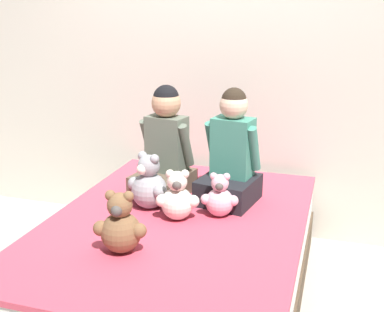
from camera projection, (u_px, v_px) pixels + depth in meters
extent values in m
plane|color=#B2A899|center=(178.00, 298.00, 2.78)|extent=(14.00, 14.00, 0.00)
cube|color=beige|center=(225.00, 61.00, 3.37)|extent=(8.00, 0.06, 2.50)
cube|color=#473828|center=(177.00, 280.00, 2.75)|extent=(1.38, 1.88, 0.24)
cube|color=white|center=(177.00, 243.00, 2.68)|extent=(1.35, 1.85, 0.23)
cube|color=#C64256|center=(177.00, 222.00, 2.64)|extent=(1.36, 1.86, 0.03)
cube|color=brown|center=(163.00, 183.00, 2.97)|extent=(0.36, 0.41, 0.14)
cube|color=#5B6656|center=(167.00, 144.00, 2.95)|extent=(0.26, 0.19, 0.34)
sphere|color=tan|center=(166.00, 103.00, 2.87)|extent=(0.18, 0.18, 0.18)
sphere|color=black|center=(166.00, 98.00, 2.86)|extent=(0.16, 0.16, 0.16)
cylinder|color=#5B6656|center=(148.00, 140.00, 3.01)|extent=(0.08, 0.15, 0.28)
cylinder|color=#5B6656|center=(186.00, 145.00, 2.88)|extent=(0.08, 0.15, 0.28)
cube|color=black|center=(228.00, 190.00, 2.85)|extent=(0.37, 0.39, 0.15)
cube|color=#3D8470|center=(233.00, 147.00, 2.82)|extent=(0.25, 0.19, 0.35)
sphere|color=beige|center=(234.00, 105.00, 2.75)|extent=(0.17, 0.17, 0.17)
sphere|color=#2D2319|center=(234.00, 100.00, 2.74)|extent=(0.15, 0.15, 0.15)
cylinder|color=#3D8470|center=(212.00, 143.00, 2.88)|extent=(0.08, 0.16, 0.28)
cylinder|color=#3D8470|center=(254.00, 149.00, 2.76)|extent=(0.08, 0.16, 0.28)
sphere|color=#939399|center=(149.00, 190.00, 2.76)|extent=(0.21, 0.21, 0.21)
sphere|color=#939399|center=(149.00, 166.00, 2.72)|extent=(0.13, 0.13, 0.13)
sphere|color=white|center=(142.00, 169.00, 2.68)|extent=(0.06, 0.06, 0.06)
sphere|color=#939399|center=(143.00, 156.00, 2.73)|extent=(0.05, 0.05, 0.05)
sphere|color=#939399|center=(154.00, 159.00, 2.68)|extent=(0.05, 0.05, 0.05)
sphere|color=#939399|center=(135.00, 183.00, 2.80)|extent=(0.08, 0.08, 0.08)
sphere|color=#939399|center=(159.00, 191.00, 2.68)|extent=(0.08, 0.08, 0.08)
sphere|color=#DBA3B2|center=(220.00, 202.00, 2.66)|extent=(0.16, 0.16, 0.16)
sphere|color=#DBA3B2|center=(220.00, 183.00, 2.63)|extent=(0.10, 0.10, 0.10)
sphere|color=#4C4742|center=(219.00, 187.00, 2.59)|extent=(0.04, 0.04, 0.04)
sphere|color=#DBA3B2|center=(214.00, 176.00, 2.62)|extent=(0.04, 0.04, 0.04)
sphere|color=#DBA3B2|center=(227.00, 177.00, 2.61)|extent=(0.04, 0.04, 0.04)
sphere|color=#DBA3B2|center=(206.00, 199.00, 2.65)|extent=(0.06, 0.06, 0.06)
sphere|color=#DBA3B2|center=(233.00, 201.00, 2.63)|extent=(0.06, 0.06, 0.06)
sphere|color=silver|center=(178.00, 203.00, 2.62)|extent=(0.18, 0.18, 0.18)
sphere|color=silver|center=(178.00, 181.00, 2.58)|extent=(0.11, 0.11, 0.11)
sphere|color=#4C4742|center=(177.00, 185.00, 2.54)|extent=(0.05, 0.05, 0.05)
sphere|color=silver|center=(170.00, 174.00, 2.57)|extent=(0.05, 0.05, 0.05)
sphere|color=silver|center=(185.00, 174.00, 2.56)|extent=(0.05, 0.05, 0.05)
sphere|color=silver|center=(162.00, 201.00, 2.60)|extent=(0.07, 0.07, 0.07)
sphere|color=silver|center=(193.00, 201.00, 2.59)|extent=(0.07, 0.07, 0.07)
sphere|color=brown|center=(121.00, 232.00, 2.26)|extent=(0.19, 0.19, 0.19)
sphere|color=brown|center=(120.00, 205.00, 2.22)|extent=(0.12, 0.12, 0.12)
sphere|color=#4C4742|center=(117.00, 211.00, 2.18)|extent=(0.05, 0.05, 0.05)
sphere|color=brown|center=(110.00, 195.00, 2.21)|extent=(0.05, 0.05, 0.05)
sphere|color=brown|center=(128.00, 196.00, 2.20)|extent=(0.05, 0.05, 0.05)
sphere|color=brown|center=(101.00, 228.00, 2.25)|extent=(0.07, 0.07, 0.07)
sphere|color=brown|center=(139.00, 231.00, 2.23)|extent=(0.07, 0.07, 0.07)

